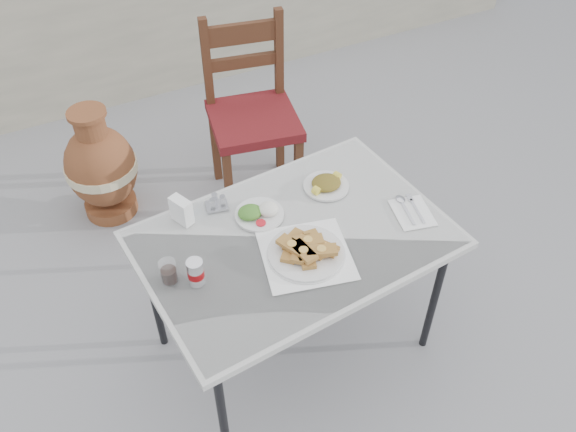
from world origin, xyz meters
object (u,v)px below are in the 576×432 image
condiment_caddy (217,203)px  salad_chopped_plate (326,184)px  terracotta_urn (101,167)px  salad_rice_plate (259,212)px  chair (252,113)px  cafe_table (294,245)px  soda_can (196,272)px  cola_glass (169,273)px  pide_plate (306,250)px  napkin_holder (181,210)px

condiment_caddy → salad_chopped_plate: bearing=-11.2°
condiment_caddy → terracotta_urn: bearing=107.6°
salad_rice_plate → condiment_caddy: condiment_caddy is taller
condiment_caddy → chair: 0.95m
cafe_table → soda_can: bearing=-173.5°
salad_rice_plate → chair: bearing=67.9°
cola_glass → terracotta_urn: (-0.02, 1.25, -0.44)m
salad_chopped_plate → chair: bearing=87.0°
pide_plate → napkin_holder: 0.51m
pide_plate → chair: chair is taller
salad_chopped_plate → napkin_holder: napkin_holder is taller
cafe_table → salad_rice_plate: 0.19m
cola_glass → condiment_caddy: cola_glass is taller
soda_can → terracotta_urn: soda_can is taller
salad_chopped_plate → soda_can: size_ratio=1.79×
napkin_holder → condiment_caddy: size_ratio=1.10×
cafe_table → condiment_caddy: condiment_caddy is taller
cafe_table → terracotta_urn: 1.40m
napkin_holder → cafe_table: bearing=-61.1°
napkin_holder → condiment_caddy: 0.15m
salad_chopped_plate → napkin_holder: 0.61m
soda_can → cola_glass: soda_can is taller
soda_can → cola_glass: bearing=147.2°
salad_chopped_plate → chair: size_ratio=0.19×
salad_rice_plate → soda_can: 0.40m
cafe_table → napkin_holder: napkin_holder is taller
cola_glass → condiment_caddy: 0.40m
cafe_table → cola_glass: (-0.49, 0.01, 0.09)m
pide_plate → soda_can: bearing=171.8°
salad_rice_plate → cola_glass: cola_glass is taller
cafe_table → cola_glass: bearing=179.3°
cafe_table → cola_glass: 0.50m
salad_chopped_plate → napkin_holder: size_ratio=1.76×
salad_chopped_plate → cola_glass: (-0.74, -0.19, 0.02)m
salad_chopped_plate → salad_rice_plate: bearing=-174.5°
condiment_caddy → soda_can: bearing=-122.2°
salad_chopped_plate → condiment_caddy: condiment_caddy is taller
cafe_table → pide_plate: pide_plate is taller
cola_glass → napkin_holder: napkin_holder is taller
pide_plate → chair: bearing=75.7°
pide_plate → terracotta_urn: (-0.51, 1.36, -0.43)m
cafe_table → terracotta_urn: size_ratio=1.84×
cola_glass → soda_can: bearing=-32.8°
cola_glass → terracotta_urn: cola_glass is taller
cafe_table → napkin_holder: size_ratio=11.30×
soda_can → napkin_holder: bearing=79.3°
salad_rice_plate → salad_chopped_plate: (0.32, 0.03, -0.00)m
napkin_holder → salad_chopped_plate: bearing=-30.6°
pide_plate → salad_rice_plate: bearing=104.3°
cafe_table → salad_chopped_plate: salad_chopped_plate is taller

